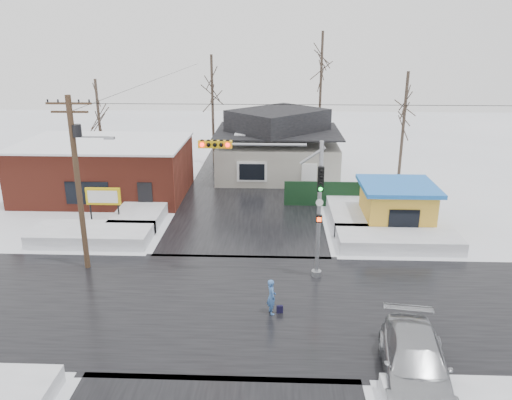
{
  "coord_description": "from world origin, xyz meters",
  "views": [
    {
      "loc": [
        1.85,
        -19.99,
        11.74
      ],
      "look_at": [
        0.8,
        6.15,
        3.0
      ],
      "focal_mm": 35.0,
      "sensor_mm": 36.0,
      "label": 1
    }
  ],
  "objects_px": {
    "utility_pole": "(78,174)",
    "car": "(415,364)",
    "traffic_signal": "(287,191)",
    "kiosk": "(396,206)",
    "pedestrian": "(271,297)",
    "marquee_sign": "(103,197)"
  },
  "relations": [
    {
      "from": "utility_pole",
      "to": "car",
      "type": "height_order",
      "value": "utility_pole"
    },
    {
      "from": "traffic_signal",
      "to": "pedestrian",
      "type": "bearing_deg",
      "value": -100.7
    },
    {
      "from": "kiosk",
      "to": "pedestrian",
      "type": "height_order",
      "value": "kiosk"
    },
    {
      "from": "car",
      "to": "utility_pole",
      "type": "bearing_deg",
      "value": 157.11
    },
    {
      "from": "marquee_sign",
      "to": "kiosk",
      "type": "xyz_separation_m",
      "value": [
        18.5,
        0.5,
        -0.46
      ]
    },
    {
      "from": "traffic_signal",
      "to": "marquee_sign",
      "type": "relative_size",
      "value": 2.75
    },
    {
      "from": "car",
      "to": "traffic_signal",
      "type": "bearing_deg",
      "value": 125.87
    },
    {
      "from": "utility_pole",
      "to": "pedestrian",
      "type": "height_order",
      "value": "utility_pole"
    },
    {
      "from": "utility_pole",
      "to": "marquee_sign",
      "type": "bearing_deg",
      "value": 100.13
    },
    {
      "from": "car",
      "to": "kiosk",
      "type": "bearing_deg",
      "value": 87.28
    },
    {
      "from": "marquee_sign",
      "to": "traffic_signal",
      "type": "bearing_deg",
      "value": -29.72
    },
    {
      "from": "marquee_sign",
      "to": "car",
      "type": "bearing_deg",
      "value": -42.71
    },
    {
      "from": "kiosk",
      "to": "car",
      "type": "xyz_separation_m",
      "value": [
        -2.69,
        -15.1,
        -0.66
      ]
    },
    {
      "from": "utility_pole",
      "to": "car",
      "type": "xyz_separation_m",
      "value": [
        14.74,
        -8.6,
        -4.31
      ]
    },
    {
      "from": "traffic_signal",
      "to": "marquee_sign",
      "type": "distance_m",
      "value": 13.42
    },
    {
      "from": "utility_pole",
      "to": "marquee_sign",
      "type": "xyz_separation_m",
      "value": [
        -1.07,
        5.99,
        -3.19
      ]
    },
    {
      "from": "traffic_signal",
      "to": "kiosk",
      "type": "distance_m",
      "value": 10.43
    },
    {
      "from": "utility_pole",
      "to": "kiosk",
      "type": "height_order",
      "value": "utility_pole"
    },
    {
      "from": "utility_pole",
      "to": "kiosk",
      "type": "distance_m",
      "value": 18.95
    },
    {
      "from": "traffic_signal",
      "to": "utility_pole",
      "type": "relative_size",
      "value": 0.78
    },
    {
      "from": "traffic_signal",
      "to": "car",
      "type": "relative_size",
      "value": 1.26
    },
    {
      "from": "utility_pole",
      "to": "car",
      "type": "distance_m",
      "value": 17.6
    }
  ]
}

